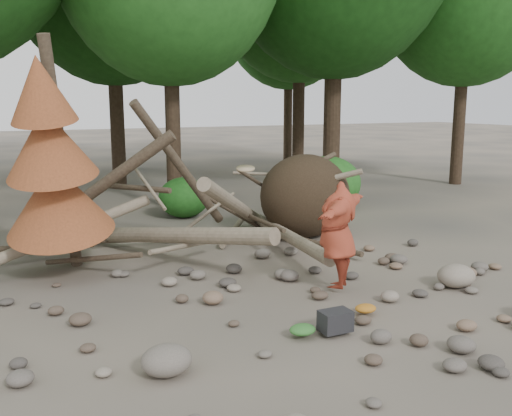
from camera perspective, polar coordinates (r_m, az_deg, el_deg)
name	(u,v)px	position (r m, az deg, el deg)	size (l,w,h in m)	color
ground	(304,314)	(8.88, 4.84, -10.50)	(120.00, 120.00, 0.00)	#514C44
deadfall_pile	(285,200)	(13.15, 2.90, 0.81)	(8.55, 5.24, 3.30)	#332619
dead_conifer	(52,164)	(10.56, -19.71, 4.13)	(2.06, 2.16, 4.35)	#4C3F30
bush_mid	(184,197)	(15.94, -7.24, 1.05)	(1.40, 1.40, 1.12)	#205C1A
bush_right	(327,183)	(17.04, 7.12, 2.49)	(2.00, 2.00, 1.60)	#286E22
frisbee_thrower	(338,235)	(9.66, 8.18, -2.68)	(2.89, 1.90, 2.16)	#973522
backpack	(335,325)	(8.13, 7.93, -11.51)	(0.43, 0.29, 0.29)	black
cloth_green	(302,333)	(8.02, 4.67, -12.36)	(0.38, 0.31, 0.14)	#326F2C
cloth_orange	(365,312)	(8.92, 10.89, -10.13)	(0.34, 0.28, 0.12)	#AD6A1D
boulder_front_left	(167,360)	(7.05, -8.93, -14.80)	(0.61, 0.55, 0.37)	slate
boulder_mid_right	(456,276)	(10.58, 19.39, -6.42)	(0.67, 0.60, 0.40)	gray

